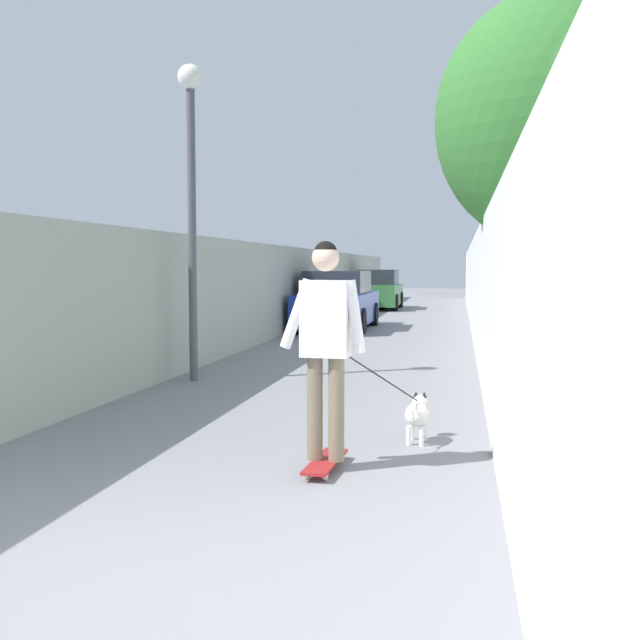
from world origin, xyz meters
TOP-DOWN VIEW (x-y plane):
  - ground_plane at (14.00, 0.00)m, footprint 80.00×80.00m
  - wall_left at (12.00, 2.39)m, footprint 48.00×0.30m
  - fence_right at (12.00, -2.39)m, footprint 48.00×0.30m
  - tree_right_mid at (19.00, -3.84)m, footprint 3.07×3.07m
  - tree_right_far at (7.50, -3.06)m, footprint 3.01×3.01m
  - lamp_post at (6.96, 1.84)m, footprint 0.36×0.36m
  - skateboard at (2.70, -0.88)m, footprint 0.81×0.25m
  - person_skateboarder at (2.70, -0.88)m, footprint 0.24×0.71m
  - dog at (3.81, -1.56)m, footprint 1.40×0.80m
  - car_near at (16.08, 1.24)m, footprint 4.36×1.80m
  - car_far at (25.53, 1.24)m, footprint 3.80×1.80m

SIDE VIEW (x-z plane):
  - ground_plane at x=14.00m, z-range 0.00..0.00m
  - skateboard at x=2.70m, z-range 0.03..0.11m
  - dog at x=3.81m, z-range -0.25..0.80m
  - car_far at x=25.53m, z-range -0.06..1.48m
  - car_near at x=16.08m, z-range -0.05..1.49m
  - wall_left at x=12.00m, z-range 0.00..2.15m
  - person_skateboarder at x=2.70m, z-range 0.24..2.01m
  - fence_right at x=12.00m, z-range 0.00..2.33m
  - lamp_post at x=6.96m, z-range 0.81..5.31m
  - tree_right_far at x=7.50m, z-range 0.96..6.30m
  - tree_right_mid at x=19.00m, z-range 1.25..6.89m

